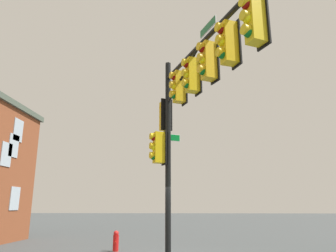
{
  "coord_description": "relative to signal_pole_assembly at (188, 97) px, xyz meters",
  "views": [
    {
      "loc": [
        11.03,
        0.59,
        1.92
      ],
      "look_at": [
        0.93,
        0.05,
        4.46
      ],
      "focal_mm": 33.4,
      "sensor_mm": 36.0,
      "label": 1
    }
  ],
  "objects": [
    {
      "name": "signal_pole_assembly",
      "position": [
        0.0,
        0.0,
        0.0
      ],
      "size": [
        6.07,
        3.12,
        7.17
      ],
      "color": "black",
      "rests_on": "ground_plane"
    },
    {
      "name": "fire_hydrant",
      "position": [
        -4.55,
        -3.06,
        -4.76
      ],
      "size": [
        0.33,
        0.24,
        0.83
      ],
      "color": "red",
      "rests_on": "ground_plane"
    }
  ]
}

